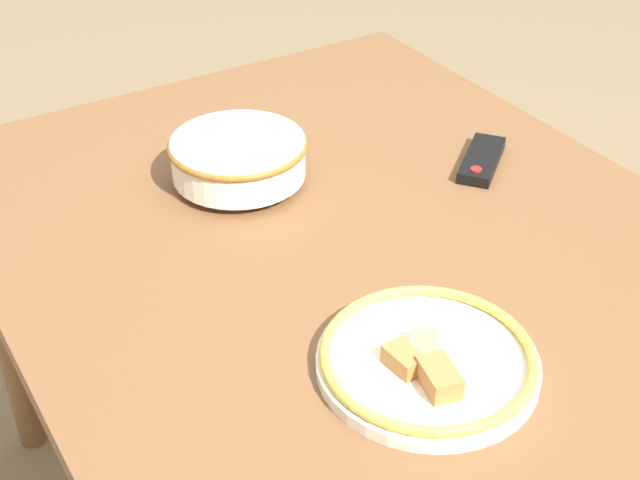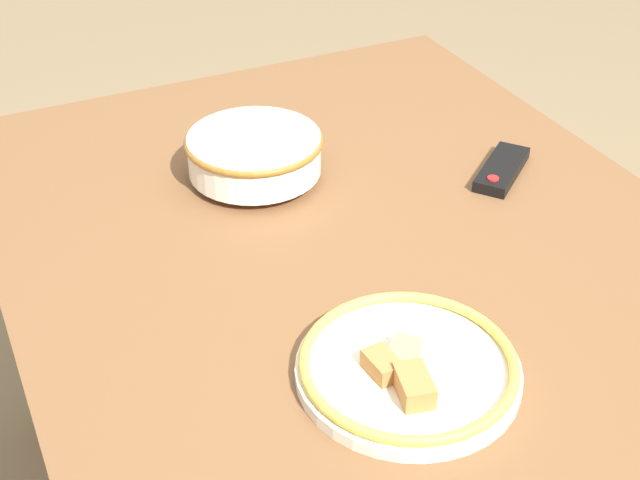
# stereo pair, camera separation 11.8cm
# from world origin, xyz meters

# --- Properties ---
(dining_table) EXTENTS (1.49, 1.06, 0.75)m
(dining_table) POSITION_xyz_m (0.00, 0.00, 0.68)
(dining_table) COLOR brown
(dining_table) RESTS_ON ground_plane
(noodle_bowl) EXTENTS (0.24, 0.24, 0.08)m
(noodle_bowl) POSITION_xyz_m (-0.31, -0.07, 0.80)
(noodle_bowl) COLOR silver
(noodle_bowl) RESTS_ON dining_table
(food_plate) EXTENTS (0.29, 0.29, 0.05)m
(food_plate) POSITION_xyz_m (0.23, -0.08, 0.77)
(food_plate) COLOR silver
(food_plate) RESTS_ON dining_table
(tv_remote) EXTENTS (0.14, 0.16, 0.02)m
(tv_remote) POSITION_xyz_m (-0.14, 0.32, 0.76)
(tv_remote) COLOR black
(tv_remote) RESTS_ON dining_table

